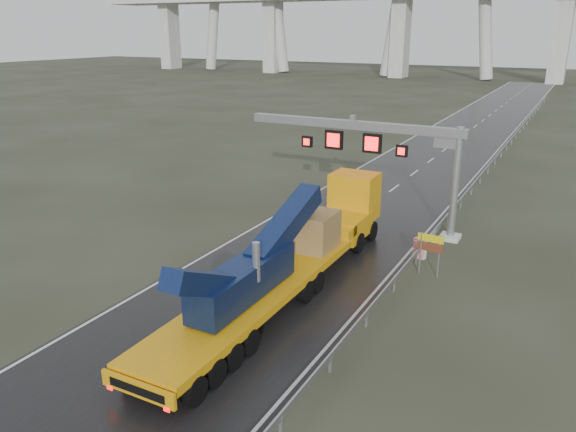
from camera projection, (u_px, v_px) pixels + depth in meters
The scene contains 7 objects.
ground at pixel (189, 345), 23.82m from camera, with size 400.00×400.00×0.00m, color #282B1E.
road at pixel (431, 160), 57.31m from camera, with size 11.00×200.00×0.02m, color black.
guardrail at pixel (474, 184), 46.00m from camera, with size 0.20×140.00×1.40m, color #94969C, non-canonical shape.
sign_gantry at pixel (383, 146), 36.17m from camera, with size 14.90×1.20×7.42m.
heavy_haul_truck at pixel (300, 246), 29.49m from camera, with size 3.28×21.38×5.01m.
exit_sign_pair at pixel (430, 247), 30.02m from camera, with size 1.41×0.16×2.41m.
striped_barrier at pixel (420, 248), 32.73m from camera, with size 0.72×0.39×1.21m, color red.
Camera 1 is at (13.52, -16.44, 12.74)m, focal length 35.00 mm.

